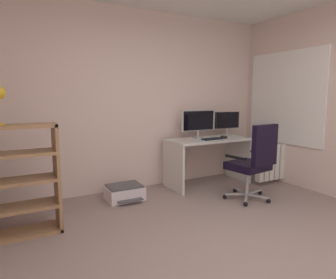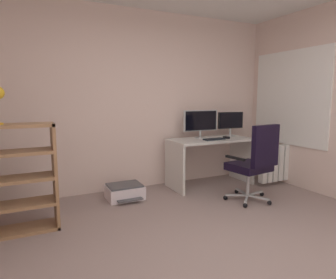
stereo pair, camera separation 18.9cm
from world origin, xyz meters
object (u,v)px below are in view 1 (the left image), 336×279
object	(u,v)px
monitor_main	(198,121)
keyboard	(212,139)
monitor_secondary	(227,121)
computer_mouse	(224,137)
desk	(208,151)
printer	(125,192)
radiator	(278,161)
office_chair	(254,160)

from	to	relation	value
monitor_main	keyboard	size ratio (longest dim) A/B	1.74
monitor_secondary	computer_mouse	xyz separation A→B (m)	(-0.25, -0.22, -0.22)
desk	printer	bearing A→B (deg)	-178.58
monitor_main	computer_mouse	size ratio (longest dim) A/B	5.91
keyboard	radiator	bearing A→B (deg)	-19.10
monitor_secondary	radiator	bearing A→B (deg)	-41.82
keyboard	monitor_secondary	bearing A→B (deg)	23.16
desk	monitor_main	xyz separation A→B (m)	(-0.12, 0.11, 0.47)
monitor_secondary	office_chair	size ratio (longest dim) A/B	0.44
monitor_main	printer	world-z (taller)	monitor_main
keyboard	radiator	distance (m)	1.22
monitor_main	computer_mouse	world-z (taller)	monitor_main
office_chair	monitor_main	bearing A→B (deg)	100.41
computer_mouse	office_chair	distance (m)	0.85
printer	monitor_main	bearing A→B (deg)	6.50
office_chair	computer_mouse	bearing A→B (deg)	79.74
keyboard	office_chair	bearing A→B (deg)	-86.75
office_chair	radiator	size ratio (longest dim) A/B	1.19
office_chair	printer	distance (m)	1.80
monitor_secondary	computer_mouse	bearing A→B (deg)	-137.75
desk	office_chair	size ratio (longest dim) A/B	1.25
monitor_main	computer_mouse	bearing A→B (deg)	-33.45
radiator	desk	bearing A→B (deg)	157.93
desk	keyboard	world-z (taller)	keyboard
desk	computer_mouse	distance (m)	0.33
keyboard	desk	bearing A→B (deg)	75.55
monitor_main	keyboard	bearing A→B (deg)	-69.96
desk	radiator	size ratio (longest dim) A/B	1.48
computer_mouse	monitor_secondary	bearing A→B (deg)	40.80
monitor_secondary	computer_mouse	world-z (taller)	monitor_secondary
keyboard	printer	size ratio (longest dim) A/B	0.70
monitor_main	office_chair	xyz separation A→B (m)	(0.19, -1.04, -0.44)
desk	monitor_secondary	world-z (taller)	monitor_secondary
desk	monitor_main	distance (m)	0.50
office_chair	radiator	distance (m)	1.14
monitor_main	computer_mouse	xyz separation A→B (m)	(0.34, -0.22, -0.25)
monitor_secondary	printer	distance (m)	2.09
computer_mouse	printer	size ratio (longest dim) A/B	0.21
monitor_main	desk	bearing A→B (deg)	-43.92
desk	keyboard	xyz separation A→B (m)	(-0.03, -0.14, 0.22)
office_chair	printer	size ratio (longest dim) A/B	2.16
monitor_secondary	keyboard	size ratio (longest dim) A/B	1.36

